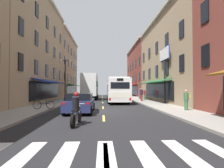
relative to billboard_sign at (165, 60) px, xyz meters
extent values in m
cube|color=black|center=(-7.05, -5.91, -5.11)|extent=(34.80, 80.00, 0.10)
cube|color=#DBCC4C|center=(-7.05, -15.91, -5.06)|extent=(0.14, 2.40, 0.01)
cube|color=#DBCC4C|center=(-7.05, -9.41, -5.06)|extent=(0.14, 2.40, 0.01)
cube|color=#DBCC4C|center=(-7.05, -2.91, -5.06)|extent=(0.14, 2.40, 0.01)
cube|color=#DBCC4C|center=(-7.05, 3.59, -5.06)|extent=(0.14, 2.40, 0.01)
cube|color=#DBCC4C|center=(-7.05, 10.09, -5.06)|extent=(0.14, 2.40, 0.01)
cube|color=#DBCC4C|center=(-7.05, 16.59, -5.06)|extent=(0.14, 2.40, 0.01)
cube|color=#DBCC4C|center=(-7.05, 23.09, -5.06)|extent=(0.14, 2.40, 0.01)
cube|color=#DBCC4C|center=(-7.05, 29.59, -5.06)|extent=(0.14, 2.40, 0.01)
cube|color=silver|center=(-9.25, -15.91, -5.06)|extent=(0.50, 2.80, 0.01)
cube|color=silver|center=(-8.15, -15.91, -5.06)|extent=(0.50, 2.80, 0.01)
cube|color=silver|center=(-7.05, -15.91, -5.06)|extent=(0.50, 2.80, 0.01)
cube|color=silver|center=(-5.95, -15.91, -5.06)|extent=(0.50, 2.80, 0.01)
cube|color=silver|center=(-4.85, -15.91, -5.06)|extent=(0.50, 2.80, 0.01)
cube|color=silver|center=(-3.75, -15.91, -5.06)|extent=(0.50, 2.80, 0.01)
cube|color=gray|center=(-12.95, -5.91, -4.99)|extent=(3.00, 80.00, 0.14)
cube|color=gray|center=(-1.15, -5.91, -4.99)|extent=(3.00, 80.00, 0.14)
cube|color=#9E8466|center=(-18.45, 4.09, 2.23)|extent=(8.00, 19.90, 14.58)
cube|color=black|center=(-14.41, 4.09, -3.51)|extent=(0.10, 12.00, 2.10)
cube|color=navy|center=(-13.70, 4.09, -2.31)|extent=(1.38, 11.20, 0.44)
cube|color=black|center=(-14.41, -3.91, -0.86)|extent=(0.10, 1.00, 1.60)
cube|color=black|center=(-14.41, 0.09, -0.86)|extent=(0.10, 1.00, 1.60)
cube|color=black|center=(-14.41, 4.09, -0.86)|extent=(0.10, 1.00, 1.60)
cube|color=black|center=(-14.41, 8.09, -0.86)|extent=(0.10, 1.00, 1.60)
cube|color=black|center=(-14.41, 12.09, -0.86)|extent=(0.10, 1.00, 1.60)
cube|color=black|center=(-14.41, -3.91, 2.34)|extent=(0.10, 1.00, 1.60)
cube|color=black|center=(-14.41, 0.09, 2.34)|extent=(0.10, 1.00, 1.60)
cube|color=black|center=(-14.41, 4.09, 2.34)|extent=(0.10, 1.00, 1.60)
cube|color=black|center=(-14.41, 8.09, 2.34)|extent=(0.10, 1.00, 1.60)
cube|color=black|center=(-14.41, 12.09, 2.34)|extent=(0.10, 1.00, 1.60)
cube|color=black|center=(-14.41, 0.09, 5.54)|extent=(0.10, 1.00, 1.60)
cube|color=black|center=(-14.41, 4.09, 5.54)|extent=(0.10, 1.00, 1.60)
cube|color=black|center=(-14.41, 8.09, 5.54)|extent=(0.10, 1.00, 1.60)
cube|color=black|center=(-14.41, 12.09, 5.54)|extent=(0.10, 1.00, 1.60)
cube|color=#9E8466|center=(-18.45, 24.09, 2.10)|extent=(8.00, 19.90, 14.33)
cube|color=#B2AD9E|center=(-14.35, 24.09, 8.92)|extent=(0.44, 19.40, 0.40)
cube|color=black|center=(-14.41, 24.09, -3.51)|extent=(0.10, 12.00, 2.10)
cube|color=#1E6638|center=(-13.70, 24.09, -2.31)|extent=(1.38, 11.20, 0.44)
cube|color=black|center=(-14.41, 16.09, -0.86)|extent=(0.10, 1.00, 1.60)
cube|color=black|center=(-14.41, 20.09, -0.86)|extent=(0.10, 1.00, 1.60)
cube|color=black|center=(-14.41, 24.09, -0.86)|extent=(0.10, 1.00, 1.60)
cube|color=black|center=(-14.41, 28.09, -0.86)|extent=(0.10, 1.00, 1.60)
cube|color=black|center=(-14.41, 32.09, -0.86)|extent=(0.10, 1.00, 1.60)
cube|color=black|center=(-14.41, 16.09, 2.34)|extent=(0.10, 1.00, 1.60)
cube|color=black|center=(-14.41, 20.09, 2.34)|extent=(0.10, 1.00, 1.60)
cube|color=black|center=(-14.41, 24.09, 2.34)|extent=(0.10, 1.00, 1.60)
cube|color=black|center=(-14.41, 28.09, 2.34)|extent=(0.10, 1.00, 1.60)
cube|color=black|center=(-14.41, 32.09, 2.34)|extent=(0.10, 1.00, 1.60)
cube|color=black|center=(-14.41, 16.09, 5.54)|extent=(0.10, 1.00, 1.60)
cube|color=black|center=(-14.41, 20.09, 5.54)|extent=(0.10, 1.00, 1.60)
cube|color=black|center=(-14.41, 24.09, 5.54)|extent=(0.10, 1.00, 1.60)
cube|color=black|center=(-14.41, 28.09, 5.54)|extent=(0.10, 1.00, 1.60)
cube|color=black|center=(-14.41, 32.09, 5.54)|extent=(0.10, 1.00, 1.60)
cube|color=black|center=(0.31, -7.91, -0.86)|extent=(0.10, 1.00, 1.60)
cube|color=black|center=(0.31, -7.91, 2.34)|extent=(0.10, 1.00, 1.60)
cube|color=#9E8466|center=(4.35, 4.09, 0.90)|extent=(8.00, 19.90, 11.93)
cube|color=#B2AD9E|center=(0.25, 4.09, 6.51)|extent=(0.44, 19.40, 0.40)
cube|color=black|center=(0.31, 4.09, -3.51)|extent=(0.10, 12.00, 2.10)
cube|color=#1E6638|center=(-0.40, 4.09, -2.31)|extent=(1.38, 11.20, 0.44)
cube|color=black|center=(0.31, -3.91, -0.86)|extent=(0.10, 1.00, 1.60)
cube|color=black|center=(0.31, 0.09, -0.86)|extent=(0.10, 1.00, 1.60)
cube|color=black|center=(0.31, 4.09, -0.86)|extent=(0.10, 1.00, 1.60)
cube|color=black|center=(0.31, 8.09, -0.86)|extent=(0.10, 1.00, 1.60)
cube|color=black|center=(0.31, 12.09, -0.86)|extent=(0.10, 1.00, 1.60)
cube|color=black|center=(0.31, -3.91, 2.34)|extent=(0.10, 1.00, 1.60)
cube|color=black|center=(0.31, 0.09, 2.34)|extent=(0.10, 1.00, 1.60)
cube|color=black|center=(0.31, 4.09, 2.34)|extent=(0.10, 1.00, 1.60)
cube|color=black|center=(0.31, 8.09, 2.34)|extent=(0.10, 1.00, 1.60)
cube|color=black|center=(0.31, 12.09, 2.34)|extent=(0.10, 1.00, 1.60)
cube|color=brown|center=(4.35, 24.09, 1.07)|extent=(8.00, 19.90, 12.27)
cube|color=#B2AD9E|center=(0.25, 24.09, 6.85)|extent=(0.44, 19.40, 0.40)
cube|color=black|center=(0.31, 24.09, -3.51)|extent=(0.10, 12.00, 2.10)
cube|color=maroon|center=(-0.40, 24.09, -2.31)|extent=(1.38, 11.20, 0.44)
cube|color=black|center=(0.31, 16.09, -0.86)|extent=(0.10, 1.00, 1.60)
cube|color=black|center=(0.31, 20.09, -0.86)|extent=(0.10, 1.00, 1.60)
cube|color=black|center=(0.31, 24.09, -0.86)|extent=(0.10, 1.00, 1.60)
cube|color=black|center=(0.31, 28.09, -0.86)|extent=(0.10, 1.00, 1.60)
cube|color=black|center=(0.31, 32.09, -0.86)|extent=(0.10, 1.00, 1.60)
cube|color=black|center=(0.31, 16.09, 2.34)|extent=(0.10, 1.00, 1.60)
cube|color=black|center=(0.31, 20.09, 2.34)|extent=(0.10, 1.00, 1.60)
cube|color=black|center=(0.31, 24.09, 2.34)|extent=(0.10, 1.00, 1.60)
cube|color=black|center=(0.31, 28.09, 2.34)|extent=(0.10, 1.00, 1.60)
cube|color=black|center=(0.31, 32.09, 2.34)|extent=(0.10, 1.00, 1.60)
cylinder|color=black|center=(0.00, 0.00, -2.43)|extent=(0.18, 0.18, 4.99)
cylinder|color=black|center=(0.00, 0.00, -4.80)|extent=(0.40, 0.40, 0.24)
cube|color=navy|center=(0.00, 0.00, 0.73)|extent=(0.10, 3.15, 1.49)
cube|color=white|center=(-0.06, 0.00, 0.73)|extent=(0.04, 2.99, 1.33)
cube|color=white|center=(0.06, 0.00, 0.73)|extent=(0.04, 2.99, 1.33)
cube|color=silver|center=(-5.10, 5.02, -3.38)|extent=(2.74, 11.96, 2.66)
cube|color=silver|center=(-5.10, 5.02, -1.99)|extent=(2.52, 10.75, 0.16)
cube|color=black|center=(-5.10, 5.32, -3.20)|extent=(2.74, 9.56, 0.96)
cube|color=#19723F|center=(-5.10, 5.02, -4.46)|extent=(2.77, 11.56, 0.36)
cube|color=black|center=(-5.01, 10.93, -3.20)|extent=(2.25, 0.16, 1.10)
cube|color=black|center=(-5.20, -0.90, -2.89)|extent=(2.05, 0.15, 0.70)
cube|color=silver|center=(-5.20, -0.91, -3.92)|extent=(2.15, 0.13, 0.64)
cube|color=black|center=(-5.20, -0.91, -2.27)|extent=(0.70, 0.11, 0.28)
cube|color=red|center=(-6.29, -0.90, -4.36)|extent=(0.20, 0.08, 0.28)
cube|color=red|center=(-4.10, -0.94, -4.36)|extent=(0.20, 0.08, 0.28)
cylinder|color=black|center=(-6.21, 8.99, -4.56)|extent=(0.32, 1.00, 1.00)
cylinder|color=black|center=(-3.86, 8.95, -4.56)|extent=(0.32, 1.00, 1.00)
cylinder|color=black|center=(-6.33, 1.58, -4.56)|extent=(0.32, 1.00, 1.00)
cylinder|color=black|center=(-3.98, 1.54, -4.56)|extent=(0.32, 1.00, 1.00)
cube|color=black|center=(-9.07, 13.24, -3.51)|extent=(2.36, 2.46, 2.40)
cube|color=black|center=(-9.05, 14.40, -2.66)|extent=(2.00, 0.15, 0.80)
cube|color=silver|center=(-9.16, 9.52, -2.62)|extent=(2.52, 5.10, 3.49)
cube|color=#196633|center=(-7.94, 9.49, -2.45)|extent=(0.13, 3.03, 0.90)
cube|color=black|center=(-9.13, 10.72, -4.51)|extent=(2.07, 7.09, 0.24)
cylinder|color=black|center=(-10.18, 13.07, -4.61)|extent=(0.30, 0.91, 0.90)
cylinder|color=black|center=(-7.98, 13.02, -4.61)|extent=(0.30, 0.91, 0.90)
cylinder|color=black|center=(-10.28, 8.79, -4.61)|extent=(0.30, 0.91, 0.90)
cylinder|color=black|center=(-8.08, 8.73, -4.61)|extent=(0.30, 0.91, 0.90)
cube|color=maroon|center=(-9.27, 21.14, -4.48)|extent=(1.86, 4.42, 0.68)
cube|color=black|center=(-9.27, 20.96, -3.91)|extent=(1.67, 2.40, 0.52)
cube|color=red|center=(-10.02, 18.98, -4.24)|extent=(0.20, 0.06, 0.14)
cube|color=red|center=(-8.59, 18.95, -4.24)|extent=(0.20, 0.06, 0.14)
cylinder|color=black|center=(-10.09, 22.65, -4.74)|extent=(0.23, 0.64, 0.64)
cylinder|color=black|center=(-8.40, 22.62, -4.74)|extent=(0.23, 0.64, 0.64)
cylinder|color=black|center=(-10.14, 19.66, -4.74)|extent=(0.23, 0.64, 0.64)
cylinder|color=black|center=(-8.45, 19.63, -4.74)|extent=(0.23, 0.64, 0.64)
cube|color=navy|center=(-8.81, -6.59, -4.46)|extent=(1.97, 4.60, 0.73)
cube|color=black|center=(-8.82, -6.77, -3.86)|extent=(1.78, 2.50, 0.54)
cube|color=red|center=(-9.62, -8.84, -4.20)|extent=(0.20, 0.06, 0.14)
cube|color=red|center=(-8.08, -8.86, -4.20)|extent=(0.20, 0.06, 0.14)
cylinder|color=black|center=(-9.69, -4.99, -4.74)|extent=(0.23, 0.64, 0.64)
cylinder|color=black|center=(-7.89, -5.02, -4.74)|extent=(0.23, 0.64, 0.64)
cylinder|color=black|center=(-9.74, -8.16, -4.74)|extent=(0.23, 0.64, 0.64)
cylinder|color=black|center=(-7.94, -8.18, -4.74)|extent=(0.23, 0.64, 0.64)
cylinder|color=black|center=(-8.37, -10.82, -4.75)|extent=(0.16, 0.63, 0.62)
cylinder|color=black|center=(-8.50, -12.26, -4.75)|extent=(0.18, 0.63, 0.62)
cylinder|color=#B2B2B7|center=(-8.38, -10.94, -4.45)|extent=(0.10, 0.33, 0.68)
ellipsoid|color=black|center=(-8.42, -11.36, -4.25)|extent=(0.37, 0.59, 0.28)
cube|color=black|center=(-8.45, -11.76, -4.32)|extent=(0.31, 0.58, 0.12)
cube|color=#B2B2B7|center=(-8.43, -11.54, -4.66)|extent=(0.28, 0.42, 0.30)
cylinder|color=#B2B2B7|center=(-8.39, -11.04, -4.04)|extent=(0.62, 0.10, 0.04)
cylinder|color=black|center=(-8.45, -11.69, -3.93)|extent=(0.38, 0.49, 0.66)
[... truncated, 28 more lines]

